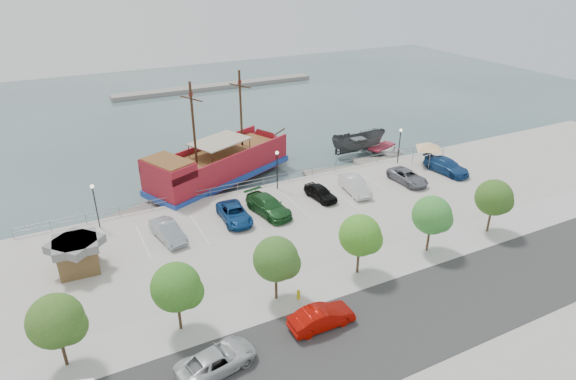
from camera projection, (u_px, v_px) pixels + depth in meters
name	position (u px, v px, depth m)	size (l,w,h in m)	color
ground	(307.00, 224.00, 46.43)	(160.00, 160.00, 0.00)	#374E51
land_slab	(472.00, 371.00, 29.37)	(100.00, 58.00, 1.20)	#ACA499
street	(418.00, 314.00, 33.13)	(100.00, 8.00, 0.04)	#363636
sidewalk	(368.00, 269.00, 37.95)	(100.00, 4.00, 0.05)	#AFAFAC
seawall_railing	(272.00, 180.00, 52.04)	(50.00, 0.06, 1.00)	gray
far_shore	(217.00, 86.00, 94.54)	(40.00, 3.00, 0.80)	gray
pirate_ship	(229.00, 162.00, 54.94)	(20.32, 13.05, 12.73)	maroon
patrol_boat	(358.00, 144.00, 62.15)	(2.80, 7.45, 2.88)	#3E4142
speedboat	(381.00, 150.00, 62.58)	(4.69, 6.56, 1.36)	white
dock_west	(126.00, 216.00, 47.52)	(6.41, 1.83, 0.37)	gray
dock_mid	(333.00, 172.00, 57.24)	(7.00, 2.00, 0.40)	gray
dock_east	(383.00, 161.00, 60.21)	(7.27, 2.08, 0.42)	gray
shed	(77.00, 254.00, 37.35)	(3.42, 3.42, 2.67)	brown
canopy_tent	(429.00, 142.00, 56.04)	(4.45, 4.45, 3.21)	slate
street_van	(217.00, 360.00, 28.47)	(2.28, 4.94, 1.37)	#B9BCBE
street_sedan	(322.00, 317.00, 31.77)	(1.57, 4.52, 1.49)	#A50B03
fire_hydrant	(298.00, 294.00, 34.44)	(0.28, 0.28, 0.80)	gold
lamp_post_left	(94.00, 198.00, 42.65)	(0.36, 0.36, 4.28)	black
lamp_post_mid	(277.00, 163.00, 49.95)	(0.36, 0.36, 4.28)	black
lamp_post_right	(400.00, 140.00, 56.43)	(0.36, 0.36, 4.28)	black
tree_a	(59.00, 322.00, 27.60)	(3.30, 3.20, 5.00)	#473321
tree_b	(179.00, 288.00, 30.44)	(3.30, 3.20, 5.00)	#473321
tree_c	(278.00, 260.00, 33.28)	(3.30, 3.20, 5.00)	#473321
tree_d	(362.00, 236.00, 36.12)	(3.30, 3.20, 5.00)	#473321
tree_e	(434.00, 216.00, 38.96)	(3.30, 3.20, 5.00)	#473321
tree_f	(496.00, 199.00, 41.79)	(3.30, 3.20, 5.00)	#473321
parked_car_b	(168.00, 231.00, 41.74)	(1.63, 4.69, 1.54)	#909AA4
parked_car_c	(234.00, 214.00, 44.73)	(2.37, 5.13, 1.43)	navy
parked_car_d	(268.00, 206.00, 45.93)	(2.31, 5.68, 1.65)	#1E5323
parked_car_e	(321.00, 192.00, 48.79)	(1.67, 4.15, 1.41)	black
parked_car_f	(355.00, 185.00, 50.09)	(1.72, 4.93, 1.62)	silver
parked_car_g	(408.00, 177.00, 52.34)	(2.29, 4.97, 1.38)	slate
parked_car_h	(446.00, 166.00, 54.78)	(2.28, 5.60, 1.62)	navy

